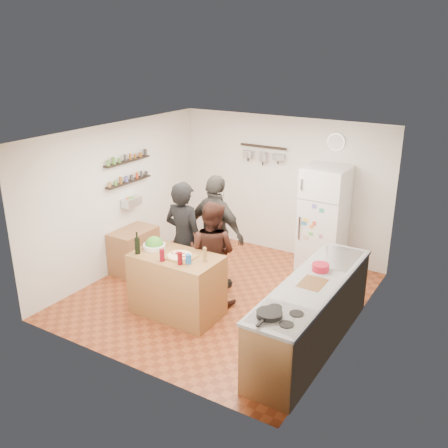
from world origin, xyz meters
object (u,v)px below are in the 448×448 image
Objects in this scene: person_left at (184,240)px; skillet at (269,314)px; counter_run at (311,315)px; wall_clock at (336,142)px; fridge at (324,219)px; prep_island at (177,285)px; wine_bottle at (137,246)px; side_table at (134,250)px; person_center at (212,253)px; salt_canister at (188,259)px; red_bowl at (321,267)px; person_back at (216,233)px; salad_bowl at (154,246)px; pepper_mill at (205,256)px.

person_left is 6.30× the size of skillet.
wall_clock reaches higher than counter_run.
person_left is 2.45m from fridge.
prep_island is 0.79m from wine_bottle.
fridge is at bearing -125.01° from person_left.
skillet is 0.36× the size of side_table.
person_center reaches higher than prep_island.
salt_canister is (0.80, 0.10, -0.05)m from wine_bottle.
red_bowl reaches higher than skillet.
wine_bottle reaches higher than skillet.
salt_canister is 2.80m from fridge.
person_back is 2.30× the size of side_table.
salt_canister is at bearing 114.15° from person_back.
salad_bowl is 0.74m from salt_canister.
person_back is 1.64m from side_table.
person_center reaches higher than skillet.
skillet is (2.35, -0.57, -0.08)m from wine_bottle.
skillet is 0.96× the size of wall_clock.
salt_canister is (0.30, -0.12, 0.52)m from prep_island.
wall_clock is (0.00, 0.33, 1.25)m from fridge.
counter_run is (1.91, -0.76, -0.47)m from person_back.
fridge is at bearing 109.72° from red_bowl.
red_bowl is (1.67, 0.00, 0.18)m from person_center.
fridge is 3.25m from side_table.
fridge reaches higher than wine_bottle.
wall_clock is (1.20, 2.86, 1.69)m from prep_island.
person_back reaches higher than counter_run.
person_back reaches higher than salad_bowl.
pepper_mill is 1.60m from counter_run.
person_left is at bearing 147.48° from skillet.
counter_run is at bearing 6.67° from prep_island.
person_center is 0.60× the size of counter_run.
pepper_mill is 0.09× the size of fridge.
person_center is (0.64, 0.52, -0.15)m from salad_bowl.
person_left reaches higher than prep_island.
skillet is at bearing -23.43° from salt_canister.
pepper_mill is 0.23m from salt_canister.
person_back is 2.52m from wall_clock.
person_back reaches higher than pepper_mill.
counter_run is at bearing 10.37° from wine_bottle.
person_back is at bearing 64.00° from salad_bowl.
person_center reaches higher than counter_run.
fridge is at bearing -116.15° from person_back.
side_table is (-1.49, 0.79, -0.09)m from prep_island.
prep_island is 2.05m from red_bowl.
red_bowl is at bearing -70.28° from fridge.
wall_clock reaches higher than skillet.
prep_island is 7.57× the size of pepper_mill.
person_center reaches higher than red_bowl.
person_left is 6.03× the size of wall_clock.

